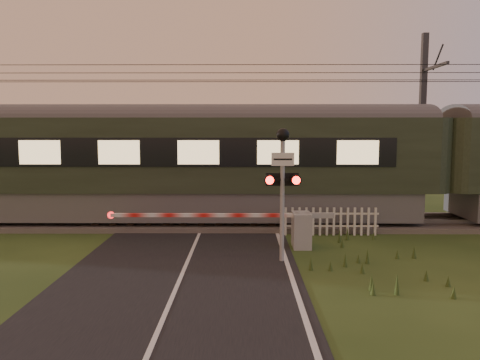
{
  "coord_description": "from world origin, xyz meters",
  "views": [
    {
      "loc": [
        1.55,
        -11.41,
        3.65
      ],
      "look_at": [
        1.45,
        3.2,
        2.09
      ],
      "focal_mm": 35.0,
      "sensor_mm": 36.0,
      "label": 1
    }
  ],
  "objects_px": {
    "train": "(437,162)",
    "picket_fence": "(330,221)",
    "boom_gate": "(290,228)",
    "catenary_mast": "(422,122)",
    "crossing_signal": "(283,171)"
  },
  "relations": [
    {
      "from": "train",
      "to": "boom_gate",
      "type": "bearing_deg",
      "value": -148.97
    },
    {
      "from": "boom_gate",
      "to": "crossing_signal",
      "type": "bearing_deg",
      "value": -104.18
    },
    {
      "from": "picket_fence",
      "to": "catenary_mast",
      "type": "height_order",
      "value": "catenary_mast"
    },
    {
      "from": "train",
      "to": "boom_gate",
      "type": "distance_m",
      "value": 7.17
    },
    {
      "from": "picket_fence",
      "to": "catenary_mast",
      "type": "xyz_separation_m",
      "value": [
        4.62,
        4.13,
        3.5
      ]
    },
    {
      "from": "boom_gate",
      "to": "catenary_mast",
      "type": "height_order",
      "value": "catenary_mast"
    },
    {
      "from": "train",
      "to": "picket_fence",
      "type": "distance_m",
      "value": 5.16
    },
    {
      "from": "train",
      "to": "catenary_mast",
      "type": "height_order",
      "value": "catenary_mast"
    },
    {
      "from": "crossing_signal",
      "to": "picket_fence",
      "type": "bearing_deg",
      "value": 58.99
    },
    {
      "from": "boom_gate",
      "to": "picket_fence",
      "type": "bearing_deg",
      "value": 47.21
    },
    {
      "from": "boom_gate",
      "to": "catenary_mast",
      "type": "xyz_separation_m",
      "value": [
        6.18,
        5.81,
        3.38
      ]
    },
    {
      "from": "boom_gate",
      "to": "crossing_signal",
      "type": "distance_m",
      "value": 2.52
    },
    {
      "from": "boom_gate",
      "to": "crossing_signal",
      "type": "height_order",
      "value": "crossing_signal"
    },
    {
      "from": "train",
      "to": "picket_fence",
      "type": "xyz_separation_m",
      "value": [
        -4.39,
        -1.89,
        -1.93
      ]
    },
    {
      "from": "train",
      "to": "catenary_mast",
      "type": "relative_size",
      "value": 5.98
    }
  ]
}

